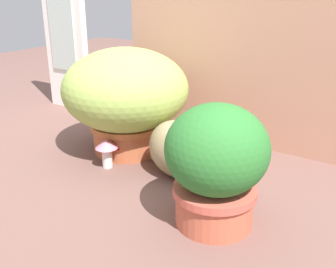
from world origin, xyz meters
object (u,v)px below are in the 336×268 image
grass_planter (126,95)px  cat (182,148)px  mushroom_ornament_pink (107,148)px  mushroom_ornament_red (111,144)px  leafy_planter (216,163)px

grass_planter → cat: (0.33, -0.09, -0.13)m
mushroom_ornament_pink → mushroom_ornament_red: bearing=113.0°
leafy_planter → mushroom_ornament_red: size_ratio=3.44×
mushroom_ornament_red → mushroom_ornament_pink: 0.05m
leafy_planter → cat: size_ratio=1.01×
grass_planter → cat: grass_planter is taller
cat → mushroom_ornament_pink: bearing=-163.3°
grass_planter → cat: size_ratio=1.41×
mushroom_ornament_red → mushroom_ornament_pink: size_ratio=0.92×
leafy_planter → cat: 0.32m
leafy_planter → grass_planter: bearing=152.9°
grass_planter → mushroom_ornament_pink: size_ratio=4.39×
grass_planter → mushroom_ornament_pink: 0.25m
cat → mushroom_ornament_pink: cat is taller
cat → mushroom_ornament_red: 0.32m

